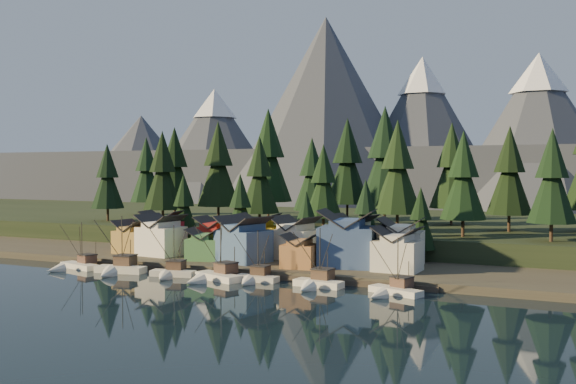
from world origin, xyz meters
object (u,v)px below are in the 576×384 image
at_px(boat_5, 316,275).
at_px(boat_1, 117,261).
at_px(boat_3, 213,269).
at_px(boat_6, 392,283).
at_px(boat_0, 74,260).
at_px(boat_2, 171,266).
at_px(boat_4, 254,271).
at_px(house_front_0, 133,236).
at_px(house_back_0, 162,230).
at_px(house_back_1, 215,234).
at_px(house_front_1, 161,234).

bearing_deg(boat_5, boat_1, -170.61).
height_order(boat_3, boat_6, boat_3).
relative_size(boat_0, boat_2, 1.02).
bearing_deg(boat_0, boat_5, 17.27).
bearing_deg(boat_3, boat_4, 35.22).
distance_m(boat_3, boat_6, 33.87).
height_order(boat_2, house_front_0, boat_2).
bearing_deg(boat_6, house_back_0, -178.94).
distance_m(boat_6, house_back_0, 66.60).
relative_size(boat_6, house_back_1, 1.23).
xyz_separation_m(boat_0, house_back_0, (5.05, 23.52, 4.49)).
xyz_separation_m(boat_3, house_front_1, (-23.59, 16.39, 4.00)).
height_order(boat_1, house_back_1, boat_1).
height_order(boat_3, house_front_1, boat_3).
height_order(house_front_1, house_back_1, house_front_1).
bearing_deg(house_back_1, boat_2, -86.00).
relative_size(boat_3, boat_6, 1.15).
bearing_deg(boat_2, house_back_1, 88.59).
distance_m(boat_4, house_front_0, 41.93).
height_order(boat_4, house_front_1, house_front_1).
relative_size(boat_0, house_back_1, 1.32).
bearing_deg(house_front_0, boat_4, -14.58).
bearing_deg(house_back_0, boat_4, -45.01).
height_order(boat_1, house_front_1, boat_1).
bearing_deg(house_front_0, boat_0, -91.00).
height_order(house_front_0, house_back_1, house_back_1).
bearing_deg(boat_0, boat_6, 16.14).
relative_size(boat_4, house_back_0, 1.01).
bearing_deg(boat_1, boat_5, -5.72).
xyz_separation_m(boat_1, boat_6, (55.66, 1.32, -0.54)).
relative_size(boat_0, house_front_1, 1.17).
height_order(boat_6, house_back_1, house_back_1).
relative_size(boat_1, boat_2, 1.16).
height_order(boat_0, boat_4, boat_0).
bearing_deg(boat_5, boat_6, 2.56).
relative_size(house_front_0, house_front_1, 0.85).
relative_size(boat_1, house_back_1, 1.48).
xyz_separation_m(house_front_0, house_back_0, (3.01, 6.79, 0.96)).
height_order(house_front_0, house_back_0, house_back_0).
height_order(boat_0, boat_6, boat_0).
distance_m(boat_0, house_front_0, 17.22).
bearing_deg(boat_3, house_front_0, 172.61).
bearing_deg(house_back_0, boat_5, -38.64).
height_order(boat_3, boat_5, boat_3).
bearing_deg(boat_0, boat_4, 18.44).
bearing_deg(boat_1, boat_0, 168.24).
bearing_deg(boat_4, house_back_1, 135.14).
height_order(boat_0, boat_1, boat_1).
xyz_separation_m(boat_2, boat_3, (9.73, -0.31, 0.15)).
distance_m(boat_1, house_back_0, 25.37).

